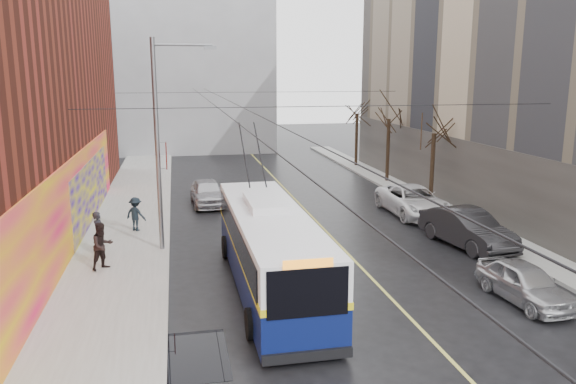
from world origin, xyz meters
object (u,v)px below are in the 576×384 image
at_px(tree_mid, 389,108).
at_px(following_car, 207,192).
at_px(tree_near, 435,120).
at_px(pedestrian_c, 136,214).
at_px(trolleybus, 270,248).
at_px(parked_car_c, 413,201).
at_px(pedestrian_b, 102,246).
at_px(streetlight_pole, 161,140).
at_px(pedestrian_a, 99,233).
at_px(tree_far, 357,104).
at_px(parked_car_b, 467,228).
at_px(parked_car_a, 525,283).

height_order(tree_mid, following_car, tree_mid).
bearing_deg(tree_near, pedestrian_c, -170.26).
bearing_deg(trolleybus, tree_mid, 57.32).
bearing_deg(parked_car_c, pedestrian_b, -158.82).
bearing_deg(pedestrian_c, streetlight_pole, 147.75).
bearing_deg(parked_car_c, pedestrian_a, -165.81).
distance_m(streetlight_pole, parked_car_c, 14.31).
xyz_separation_m(trolleybus, pedestrian_b, (-6.06, 2.87, -0.45)).
bearing_deg(streetlight_pole, following_car, 74.99).
relative_size(tree_far, following_car, 1.48).
bearing_deg(parked_car_c, parked_car_b, -90.61).
distance_m(tree_mid, pedestrian_c, 19.74).
distance_m(tree_mid, parked_car_c, 10.27).
distance_m(tree_far, pedestrian_b, 28.53).
height_order(tree_near, pedestrian_c, tree_near).
bearing_deg(pedestrian_c, trolleybus, 155.50).
height_order(parked_car_c, pedestrian_a, pedestrian_a).
height_order(tree_far, parked_car_b, tree_far).
height_order(parked_car_b, parked_car_c, parked_car_b).
xyz_separation_m(parked_car_a, following_car, (-9.65, 16.44, 0.08)).
bearing_deg(tree_near, pedestrian_a, -160.88).
bearing_deg(following_car, tree_far, 38.64).
distance_m(trolleybus, pedestrian_a, 8.08).
bearing_deg(parked_car_a, parked_car_b, 74.83).
bearing_deg(streetlight_pole, trolleybus, -53.68).
relative_size(parked_car_a, pedestrian_b, 2.13).
distance_m(tree_near, trolleybus, 16.27).
xyz_separation_m(parked_car_a, pedestrian_b, (-14.27, 5.74, 0.40)).
xyz_separation_m(parked_car_b, pedestrian_a, (-15.83, 1.69, 0.22)).
relative_size(streetlight_pole, following_car, 2.03).
xyz_separation_m(parked_car_a, pedestrian_a, (-14.64, 7.74, 0.38)).
bearing_deg(tree_mid, tree_far, 90.00).
bearing_deg(pedestrian_a, tree_mid, -37.01).
relative_size(tree_near, parked_car_c, 1.14).
bearing_deg(tree_far, pedestrian_a, -131.47).
bearing_deg(trolleybus, parked_car_a, -19.62).
bearing_deg(parked_car_b, following_car, 126.77).
bearing_deg(tree_near, following_car, 168.92).
bearing_deg(tree_mid, tree_near, -90.00).
bearing_deg(trolleybus, streetlight_pole, 125.94).
bearing_deg(parked_car_c, following_car, 156.76).
relative_size(tree_near, tree_mid, 0.96).
xyz_separation_m(streetlight_pole, parked_car_a, (11.94, -7.93, -4.17)).
bearing_deg(parked_car_a, pedestrian_c, 136.29).
xyz_separation_m(tree_far, parked_car_c, (-2.00, -16.03, -4.36)).
xyz_separation_m(tree_near, tree_far, (0.00, 14.00, 0.17)).
bearing_deg(parked_car_c, tree_far, 82.37).
height_order(parked_car_a, parked_car_b, parked_car_b).
bearing_deg(tree_near, tree_far, 90.00).
bearing_deg(pedestrian_c, parked_car_b, -165.65).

